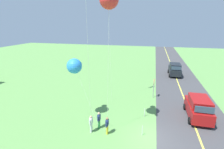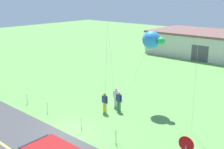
% 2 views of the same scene
% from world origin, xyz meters
% --- Properties ---
extents(ground_plane, '(120.00, 120.00, 0.10)m').
position_xyz_m(ground_plane, '(0.00, 0.00, -0.05)').
color(ground_plane, '#60994C').
extents(person_adult_near, '(0.58, 0.22, 1.60)m').
position_xyz_m(person_adult_near, '(-0.36, 5.10, 0.86)').
color(person_adult_near, silver).
rests_on(person_adult_near, ground).
extents(person_adult_companion, '(0.58, 0.22, 1.60)m').
position_xyz_m(person_adult_companion, '(0.35, 4.61, 0.86)').
color(person_adult_companion, '#338C4C').
rests_on(person_adult_companion, ground).
extents(person_child_watcher, '(0.58, 0.22, 1.60)m').
position_xyz_m(person_child_watcher, '(-0.28, 3.67, 0.86)').
color(person_child_watcher, yellow).
rests_on(person_child_watcher, ground).
extents(kite_blue_mid, '(2.27, 3.33, 6.14)m').
position_xyz_m(kite_blue_mid, '(1.48, 7.23, 5.44)').
color(kite_blue_mid, silver).
rests_on(kite_blue_mid, ground).
extents(warehouse_distant, '(18.36, 10.20, 3.50)m').
position_xyz_m(warehouse_distant, '(-2.00, 29.71, 1.75)').
color(warehouse_distant, beige).
rests_on(warehouse_distant, ground).
extents(fence_post_0, '(0.05, 0.05, 0.90)m').
position_xyz_m(fence_post_0, '(-6.41, 0.70, 0.45)').
color(fence_post_0, silver).
rests_on(fence_post_0, ground).
extents(fence_post_1, '(0.05, 0.05, 0.90)m').
position_xyz_m(fence_post_1, '(-3.61, 0.70, 0.45)').
color(fence_post_1, silver).
rests_on(fence_post_1, ground).
extents(fence_post_2, '(0.05, 0.05, 0.90)m').
position_xyz_m(fence_post_2, '(0.23, 0.70, 0.45)').
color(fence_post_2, silver).
rests_on(fence_post_2, ground).
extents(fence_post_3, '(0.05, 0.05, 0.90)m').
position_xyz_m(fence_post_3, '(3.35, 0.70, 0.45)').
color(fence_post_3, silver).
rests_on(fence_post_3, ground).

